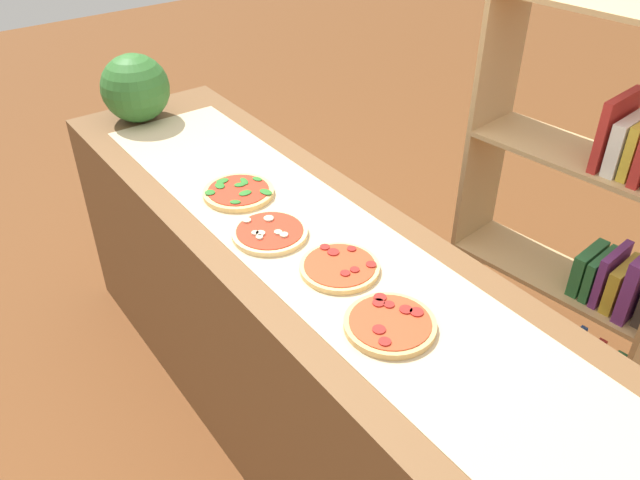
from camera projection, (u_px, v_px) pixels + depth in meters
name	position (u px, v px, depth m)	size (l,w,h in m)	color
ground_plane	(320.00, 439.00, 2.47)	(12.00, 12.00, 0.00)	brown
counter	(320.00, 353.00, 2.21)	(2.70, 0.65, 0.91)	brown
parchment_paper	(320.00, 245.00, 1.95)	(2.24, 0.46, 0.00)	tan
pizza_spinach_0	(238.00, 192.00, 2.18)	(0.24, 0.24, 0.03)	#DBB26B
pizza_mushroom_1	(270.00, 232.00, 1.99)	(0.23, 0.23, 0.03)	#E5C17F
pizza_pepperoni_2	(340.00, 267.00, 1.84)	(0.23, 0.23, 0.02)	#DBB26B
pizza_pepperoni_3	(390.00, 324.00, 1.65)	(0.24, 0.24, 0.03)	tan
watermelon	(135.00, 88.00, 2.61)	(0.28, 0.28, 0.28)	#2D6628
bookshelf	(591.00, 246.00, 2.31)	(0.82, 0.35, 1.52)	tan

